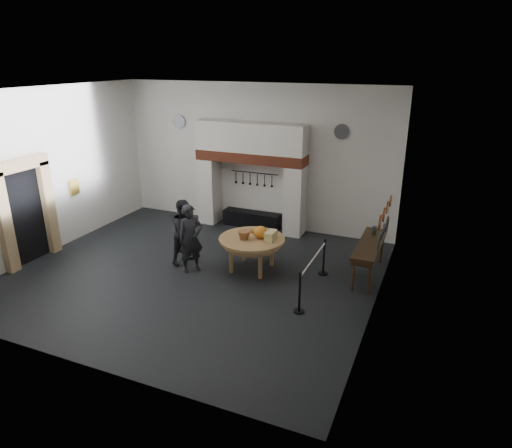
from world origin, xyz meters
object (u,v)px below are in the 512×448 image
at_px(iron_range, 252,219).
at_px(visitor_near, 191,238).
at_px(barrier_post_far, 324,258).
at_px(work_table, 252,239).
at_px(visitor_far, 185,232).
at_px(barrier_post_near, 300,293).
at_px(side_table, 370,244).

relative_size(iron_range, visitor_near, 1.07).
xyz_separation_m(iron_range, barrier_post_far, (3.05, -2.47, 0.20)).
distance_m(work_table, visitor_near, 1.55).
bearing_deg(visitor_far, visitor_near, -119.07).
height_order(visitor_far, barrier_post_near, visitor_far).
distance_m(work_table, visitor_far, 1.82).
bearing_deg(iron_range, visitor_far, -99.63).
xyz_separation_m(visitor_far, barrier_post_near, (3.59, -1.29, -0.42)).
xyz_separation_m(iron_range, work_table, (1.26, -2.92, 0.59)).
bearing_deg(side_table, iron_range, 152.58).
relative_size(visitor_far, barrier_post_near, 1.94).
bearing_deg(barrier_post_far, visitor_far, -168.73).
height_order(work_table, visitor_near, visitor_near).
height_order(visitor_far, side_table, visitor_far).
distance_m(barrier_post_near, barrier_post_far, 2.00).
bearing_deg(iron_range, barrier_post_near, -55.73).
distance_m(visitor_far, barrier_post_near, 3.83).
bearing_deg(barrier_post_far, work_table, -166.05).
relative_size(work_table, barrier_post_near, 1.88).
bearing_deg(side_table, visitor_far, -167.14).
bearing_deg(barrier_post_far, barrier_post_near, -90.00).
xyz_separation_m(visitor_far, side_table, (4.64, 1.06, -0.00)).
height_order(visitor_near, visitor_far, visitor_near).
height_order(work_table, barrier_post_far, barrier_post_far).
bearing_deg(iron_range, visitor_near, -92.24).
bearing_deg(work_table, side_table, 15.52).
height_order(visitor_near, barrier_post_near, visitor_near).
xyz_separation_m(visitor_near, side_table, (4.24, 1.46, -0.02)).
xyz_separation_m(barrier_post_near, barrier_post_far, (0.00, 2.00, 0.00)).
bearing_deg(visitor_near, barrier_post_far, -29.96).
bearing_deg(work_table, iron_range, 113.35).
height_order(iron_range, barrier_post_far, barrier_post_far).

